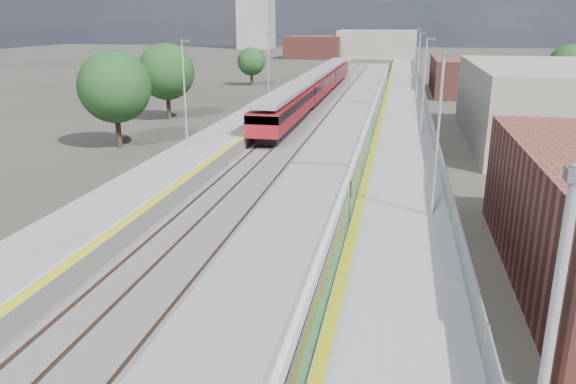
% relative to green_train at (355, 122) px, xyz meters
% --- Properties ---
extents(ground, '(320.00, 320.00, 0.00)m').
position_rel_green_train_xyz_m(ground, '(-1.50, 10.46, -2.20)').
color(ground, '#47443A').
rests_on(ground, ground).
extents(ballast_bed, '(10.50, 155.00, 0.06)m').
position_rel_green_train_xyz_m(ballast_bed, '(-3.75, 12.96, -2.17)').
color(ballast_bed, '#565451').
rests_on(ballast_bed, ground).
extents(tracks, '(8.96, 160.00, 0.17)m').
position_rel_green_train_xyz_m(tracks, '(-3.15, 14.64, -2.09)').
color(tracks, '#4C3323').
rests_on(tracks, ground).
extents(platform_right, '(4.70, 155.00, 8.52)m').
position_rel_green_train_xyz_m(platform_right, '(3.78, 12.95, -1.66)').
color(platform_right, slate).
rests_on(platform_right, ground).
extents(platform_left, '(4.30, 155.00, 8.52)m').
position_rel_green_train_xyz_m(platform_left, '(-10.55, 12.95, -1.68)').
color(platform_left, slate).
rests_on(platform_left, ground).
extents(buildings, '(72.00, 185.50, 40.00)m').
position_rel_green_train_xyz_m(buildings, '(-19.62, 99.06, 8.51)').
color(buildings, brown).
rests_on(buildings, ground).
extents(green_train, '(2.83, 78.87, 3.12)m').
position_rel_green_train_xyz_m(green_train, '(0.00, 0.00, 0.00)').
color(green_train, black).
rests_on(green_train, ground).
extents(red_train, '(2.74, 55.65, 3.46)m').
position_rel_green_train_xyz_m(red_train, '(-7.00, 25.78, -0.15)').
color(red_train, black).
rests_on(red_train, ground).
extents(tree_a, '(5.64, 5.64, 7.64)m').
position_rel_green_train_xyz_m(tree_a, '(-18.57, -2.73, 2.62)').
color(tree_a, '#382619').
rests_on(tree_a, ground).
extents(tree_b, '(5.64, 5.64, 7.64)m').
position_rel_green_train_xyz_m(tree_b, '(-19.79, 10.29, 2.62)').
color(tree_b, '#382619').
rests_on(tree_b, ground).
extents(tree_c, '(4.24, 4.24, 5.75)m').
position_rel_green_train_xyz_m(tree_c, '(-19.32, 41.45, 1.42)').
color(tree_c, '#382619').
rests_on(tree_c, ground).
extents(tree_d, '(5.18, 5.18, 7.02)m').
position_rel_green_train_xyz_m(tree_d, '(23.04, 30.68, 2.22)').
color(tree_d, '#382619').
rests_on(tree_d, ground).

